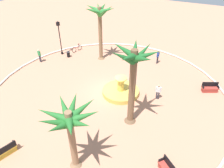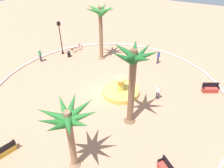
% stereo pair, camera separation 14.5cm
% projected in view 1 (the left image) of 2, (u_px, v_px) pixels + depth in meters
% --- Properties ---
extents(ground_plane, '(80.00, 80.00, 0.00)m').
position_uv_depth(ground_plane, '(108.00, 92.00, 21.37)').
color(ground_plane, tan).
extents(plaza_curb, '(23.11, 23.11, 0.20)m').
position_uv_depth(plaza_curb, '(108.00, 91.00, 21.32)').
color(plaza_curb, silver).
rests_on(plaza_curb, ground).
extents(fountain, '(3.59, 3.59, 1.85)m').
position_uv_depth(fountain, '(121.00, 91.00, 20.97)').
color(fountain, gold).
rests_on(fountain, ground).
extents(palm_tree_near_fountain, '(3.57, 3.63, 6.69)m').
position_uv_depth(palm_tree_near_fountain, '(100.00, 18.00, 24.33)').
color(palm_tree_near_fountain, brown).
rests_on(palm_tree_near_fountain, ground).
extents(palm_tree_by_curb, '(3.64, 3.67, 5.07)m').
position_uv_depth(palm_tree_by_curb, '(70.00, 123.00, 12.26)').
color(palm_tree_by_curb, '#8E6B4C').
rests_on(palm_tree_by_curb, ground).
extents(palm_tree_mid_plaza, '(3.68, 3.64, 6.85)m').
position_uv_depth(palm_tree_mid_plaza, '(133.00, 70.00, 15.18)').
color(palm_tree_mid_plaza, brown).
rests_on(palm_tree_mid_plaza, ground).
extents(bench_west, '(1.15, 1.66, 1.00)m').
position_uv_depth(bench_west, '(210.00, 89.00, 21.21)').
color(bench_west, '#B73D33').
rests_on(bench_west, ground).
extents(bench_north, '(1.68, 0.97, 1.00)m').
position_uv_depth(bench_north, '(5.00, 152.00, 14.99)').
color(bench_north, gold).
rests_on(bench_north, ground).
extents(lamppost, '(0.32, 0.32, 4.46)m').
position_uv_depth(lamppost, '(60.00, 35.00, 26.78)').
color(lamppost, black).
rests_on(lamppost, ground).
extents(trash_bin, '(0.46, 0.46, 0.73)m').
position_uv_depth(trash_bin, '(68.00, 54.00, 27.36)').
color(trash_bin, black).
rests_on(trash_bin, ground).
extents(bicycle_red_frame, '(1.68, 0.56, 0.94)m').
position_uv_depth(bicycle_red_frame, '(77.00, 49.00, 28.75)').
color(bicycle_red_frame, black).
rests_on(bicycle_red_frame, ground).
extents(person_cyclist_helmet, '(0.25, 0.53, 1.68)m').
position_uv_depth(person_cyclist_helmet, '(39.00, 55.00, 25.95)').
color(person_cyclist_helmet, '#33333D').
rests_on(person_cyclist_helmet, ground).
extents(person_cyclist_photo, '(0.52, 0.26, 1.70)m').
position_uv_depth(person_cyclist_photo, '(158.00, 56.00, 25.65)').
color(person_cyclist_photo, '#33333D').
rests_on(person_cyclist_photo, ground).
extents(person_pedestrian_stroll, '(0.27, 0.52, 1.61)m').
position_uv_depth(person_pedestrian_stroll, '(158.00, 91.00, 19.95)').
color(person_pedestrian_stroll, '#33333D').
rests_on(person_pedestrian_stroll, ground).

